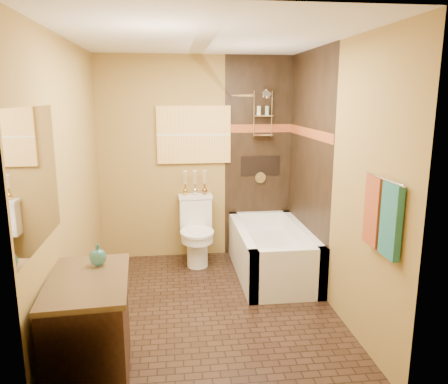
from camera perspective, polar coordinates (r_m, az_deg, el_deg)
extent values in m
plane|color=black|center=(4.39, -2.07, -14.89)|extent=(3.00, 3.00, 0.00)
cube|color=olive|center=(4.06, -19.36, 0.87)|extent=(0.02, 3.00, 2.50)
cube|color=olive|center=(4.24, 14.16, 1.68)|extent=(0.02, 3.00, 2.50)
cube|color=olive|center=(5.45, -3.55, 4.36)|extent=(2.40, 0.02, 2.50)
cube|color=olive|center=(2.53, 0.68, -5.18)|extent=(2.40, 0.02, 2.50)
plane|color=silver|center=(3.93, -2.38, 19.53)|extent=(3.00, 3.00, 0.00)
cube|color=black|center=(5.54, 4.51, 4.47)|extent=(0.85, 0.01, 2.50)
cube|color=black|center=(4.93, 10.93, 3.31)|extent=(0.01, 1.50, 2.50)
cube|color=maroon|center=(5.49, 4.60, 8.29)|extent=(0.85, 0.01, 0.10)
cube|color=maroon|center=(4.89, 11.00, 7.59)|extent=(0.01, 1.50, 0.10)
cube|color=black|center=(5.55, 4.76, 3.44)|extent=(0.50, 0.01, 0.25)
cylinder|color=silver|center=(5.35, 5.23, 13.10)|extent=(0.02, 0.26, 0.02)
cylinder|color=silver|center=(5.21, 5.58, 12.56)|extent=(0.11, 0.11, 0.09)
cylinder|color=silver|center=(5.56, 4.77, 1.89)|extent=(0.14, 0.02, 0.14)
cylinder|color=silver|center=(4.69, 1.90, 12.51)|extent=(0.03, 1.55, 0.03)
cylinder|color=silver|center=(3.24, 20.13, 1.66)|extent=(0.02, 0.55, 0.02)
cube|color=#1D6058|center=(3.20, 20.98, -3.54)|extent=(0.05, 0.22, 0.52)
cube|color=#96361B|center=(3.42, 18.97, -2.38)|extent=(0.05, 0.22, 0.52)
cube|color=gold|center=(5.39, -3.96, 7.47)|extent=(0.90, 0.04, 0.70)
cube|color=white|center=(3.06, -23.35, 1.72)|extent=(0.01, 1.00, 0.90)
cube|color=white|center=(4.45, 8.35, -10.72)|extent=(0.80, 0.10, 0.55)
cube|color=white|center=(5.72, 4.67, -5.29)|extent=(0.80, 0.10, 0.55)
cube|color=white|center=(5.01, 2.33, -7.88)|extent=(0.10, 1.50, 0.55)
cube|color=white|center=(5.17, 10.08, -7.44)|extent=(0.10, 1.50, 0.55)
cube|color=white|center=(5.11, 6.24, -8.72)|extent=(0.64, 1.34, 0.35)
cube|color=white|center=(5.47, -3.76, -2.79)|extent=(0.40, 0.20, 0.39)
cube|color=white|center=(5.42, -3.79, -0.58)|extent=(0.42, 0.22, 0.04)
cylinder|color=white|center=(5.30, -3.50, -7.66)|extent=(0.25, 0.25, 0.39)
cylinder|color=white|center=(5.24, -3.53, -5.86)|extent=(0.38, 0.38, 0.10)
cylinder|color=white|center=(5.22, -3.54, -5.27)|extent=(0.40, 0.40, 0.03)
cube|color=black|center=(3.37, -17.15, -17.22)|extent=(0.57, 0.88, 0.75)
cube|color=black|center=(3.20, -17.43, -11.03)|extent=(0.61, 0.93, 0.04)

